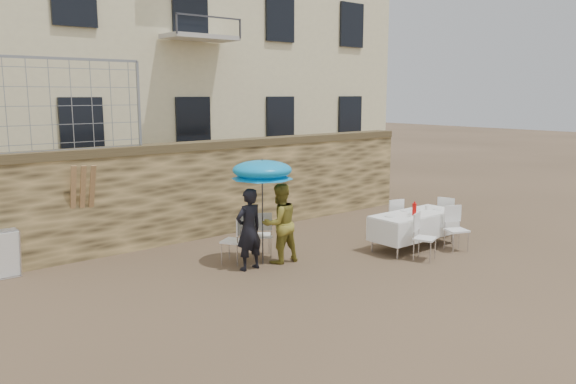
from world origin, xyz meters
TOP-DOWN VIEW (x-y plane):
  - ground at (0.00, 0.00)m, footprint 80.00×80.00m
  - stone_wall at (0.00, 5.00)m, footprint 13.00×0.50m
  - chain_link_fence at (-3.00, 5.00)m, footprint 3.20×0.06m
  - man_suit at (-0.58, 2.18)m, footprint 0.59×0.41m
  - woman_dress at (0.17, 2.18)m, footprint 0.82×0.67m
  - umbrella at (-0.18, 2.28)m, footprint 1.21×1.21m
  - couple_chair_left at (-0.58, 2.73)m, footprint 0.66×0.66m
  - couple_chair_right at (0.12, 2.73)m, footprint 0.66×0.66m
  - banquet_table at (3.12, 1.18)m, footprint 2.10×0.85m
  - soda_bottle at (2.92, 1.03)m, footprint 0.09×0.09m
  - table_chair_front_left at (2.52, 0.43)m, footprint 0.62×0.62m
  - table_chair_front_right at (3.62, 0.43)m, footprint 0.63×0.63m
  - table_chair_back at (3.32, 1.98)m, footprint 0.59×0.59m
  - table_chair_side at (4.52, 1.28)m, footprint 0.59×0.59m
  - chair_stack_right at (-4.29, 4.72)m, footprint 0.46×0.40m
  - wood_planks at (-2.69, 4.79)m, footprint 0.70×0.20m

SIDE VIEW (x-z plane):
  - ground at x=0.00m, z-range 0.00..0.00m
  - chair_stack_right at x=-4.29m, z-range 0.00..0.92m
  - couple_chair_left at x=-0.58m, z-range 0.00..0.96m
  - couple_chair_right at x=0.12m, z-range 0.00..0.96m
  - table_chair_front_left at x=2.52m, z-range 0.00..0.96m
  - table_chair_front_right at x=3.62m, z-range 0.00..0.96m
  - table_chair_back at x=3.32m, z-range 0.00..0.96m
  - table_chair_side at x=4.52m, z-range 0.00..0.96m
  - banquet_table at x=3.12m, z-range 0.34..1.12m
  - man_suit at x=-0.58m, z-range 0.00..1.58m
  - woman_dress at x=0.17m, z-range 0.00..1.60m
  - soda_bottle at x=2.92m, z-range 0.77..1.04m
  - wood_planks at x=-2.69m, z-range 0.00..2.00m
  - stone_wall at x=0.00m, z-range 0.00..2.20m
  - umbrella at x=-0.18m, z-range 0.85..2.79m
  - chain_link_fence at x=-3.00m, z-range 2.20..4.00m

